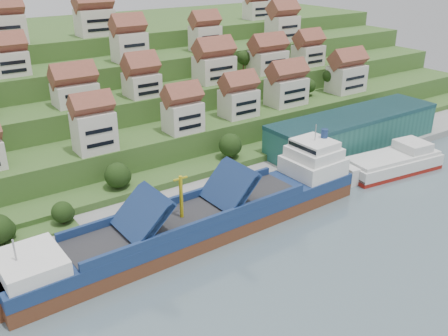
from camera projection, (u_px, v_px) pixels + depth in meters
ground at (253, 221)px, 116.29m from camera, size 300.00×300.00×0.00m
quay at (277, 174)px, 137.54m from camera, size 180.00×14.00×2.20m
hillside at (87, 85)px, 189.94m from camera, size 260.00×128.00×31.00m
hillside_village at (144, 72)px, 152.41m from camera, size 158.30×62.10×28.84m
hillside_trees at (105, 137)px, 129.29m from camera, size 146.68×62.52×30.07m
warehouse at (354, 129)px, 153.23m from camera, size 60.00×15.00×10.00m
flagpole at (285, 162)px, 130.46m from camera, size 1.28×0.16×8.00m
cargo_ship at (208, 219)px, 110.07m from camera, size 84.69×15.54×18.79m
second_ship at (393, 163)px, 141.21m from camera, size 30.32×14.30×8.47m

